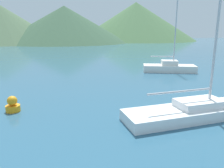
% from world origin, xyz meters
% --- Properties ---
extents(sailboat_inner, '(5.71, 3.66, 7.72)m').
position_xyz_m(sailboat_inner, '(8.07, 22.62, 0.48)').
color(sailboat_inner, white).
rests_on(sailboat_inner, ground_plane).
extents(sailboat_middle, '(7.93, 2.37, 9.13)m').
position_xyz_m(sailboat_middle, '(3.33, 10.92, 0.39)').
color(sailboat_middle, white).
rests_on(sailboat_middle, ground_plane).
extents(buoy_marker, '(0.75, 0.75, 0.86)m').
position_xyz_m(buoy_marker, '(-5.90, 14.05, 0.36)').
color(buoy_marker, orange).
rests_on(buoy_marker, ground_plane).
extents(hill_east, '(46.57, 46.57, 13.08)m').
position_xyz_m(hill_east, '(0.26, 86.78, 6.54)').
color(hill_east, '#38563D').
rests_on(hill_east, ground_plane).
extents(hill_far_east, '(53.31, 53.31, 16.64)m').
position_xyz_m(hill_far_east, '(32.29, 98.59, 8.32)').
color(hill_far_east, '#476B42').
rests_on(hill_far_east, ground_plane).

